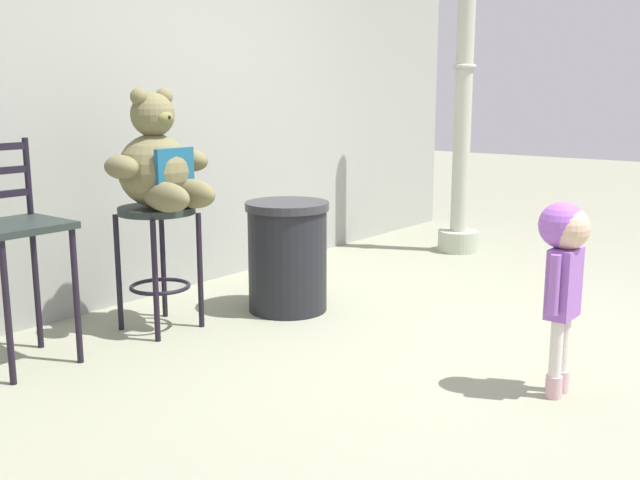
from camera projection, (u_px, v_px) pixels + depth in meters
name	position (u px, v px, depth m)	size (l,w,h in m)	color
ground_plane	(444.00, 341.00, 4.11)	(24.00, 24.00, 0.00)	gray
building_wall	(175.00, 71.00, 5.13)	(6.82, 0.30, 3.02)	#94988F
bar_stool_with_teddy	(158.00, 240.00, 4.23)	(0.44, 0.44, 0.72)	#222A28
teddy_bear	(159.00, 165.00, 4.13)	(0.65, 0.58, 0.67)	#6B6542
child_walking	(564.00, 257.00, 3.26)	(0.28, 0.23, 0.89)	#CCA3A9
trash_bin	(288.00, 256.00, 4.64)	(0.52, 0.52, 0.70)	black
lamppost	(462.00, 128.00, 6.23)	(0.35, 0.35, 2.72)	#A5AF98
bar_chair_empty	(15.00, 237.00, 3.64)	(0.43, 0.43, 1.14)	#222A28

